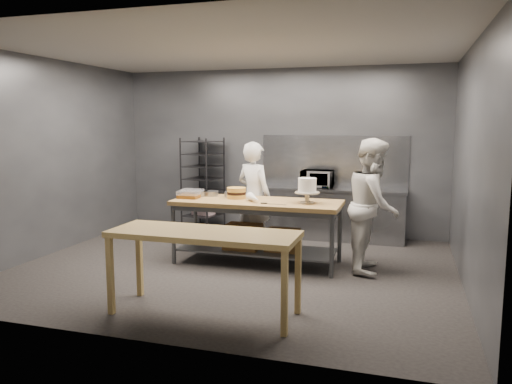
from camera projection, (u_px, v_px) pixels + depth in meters
ground at (234, 268)px, 7.02m from camera, size 6.00×6.00×0.00m
back_wall at (279, 151)px, 9.18m from camera, size 6.00×0.04×3.00m
work_table at (258, 224)px, 7.18m from camera, size 2.40×0.90×0.92m
near_counter at (204, 239)px, 5.23m from camera, size 2.00×0.70×0.90m
back_counter at (330, 213)px, 8.73m from camera, size 2.60×0.60×0.90m
splashback_panel at (333, 161)px, 8.89m from camera, size 2.60×0.02×0.90m
speed_rack at (203, 186)px, 9.29m from camera, size 0.71×0.75×1.75m
chef_behind at (254, 197)px, 7.83m from camera, size 0.75×0.63×1.73m
chef_right at (373, 205)px, 6.79m from camera, size 0.69×0.89×1.82m
microwave at (317, 179)px, 8.72m from camera, size 0.54×0.37×0.30m
frosted_cake_stand at (307, 187)px, 6.87m from camera, size 0.34×0.34×0.35m
layer_cake at (237, 193)px, 7.33m from camera, size 0.28×0.28×0.16m
cake_pans at (213, 194)px, 7.56m from camera, size 0.78×0.32×0.07m
piping_bag at (254, 198)px, 6.96m from camera, size 0.32×0.38×0.12m
offset_spatula at (270, 204)px, 6.83m from camera, size 0.36×0.02×0.02m
pastry_clamshells at (190, 194)px, 7.44m from camera, size 0.34×0.40×0.11m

